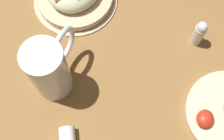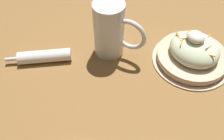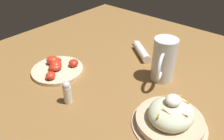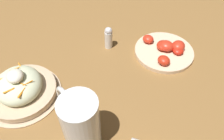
# 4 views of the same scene
# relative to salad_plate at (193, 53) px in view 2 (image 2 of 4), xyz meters

# --- Properties ---
(ground_plane) EXTENTS (1.43, 1.43, 0.00)m
(ground_plane) POSITION_rel_salad_plate_xyz_m (0.03, 0.21, -0.03)
(ground_plane) COLOR olive
(salad_plate) EXTENTS (0.22, 0.22, 0.10)m
(salad_plate) POSITION_rel_salad_plate_xyz_m (0.00, 0.00, 0.00)
(salad_plate) COLOR #D1B28E
(salad_plate) RESTS_ON ground_plane
(beer_mug) EXTENTS (0.15, 0.09, 0.17)m
(beer_mug) POSITION_rel_salad_plate_xyz_m (0.19, 0.14, 0.04)
(beer_mug) COLOR white
(beer_mug) RESTS_ON ground_plane
(napkin_roll) EXTENTS (0.13, 0.16, 0.04)m
(napkin_roll) POSITION_rel_salad_plate_xyz_m (0.30, 0.30, -0.01)
(napkin_roll) COLOR white
(napkin_roll) RESTS_ON ground_plane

